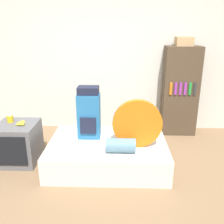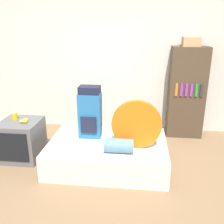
{
  "view_description": "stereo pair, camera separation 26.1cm",
  "coord_description": "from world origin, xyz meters",
  "px_view_note": "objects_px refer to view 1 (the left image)",
  "views": [
    {
      "loc": [
        0.23,
        -2.61,
        1.93
      ],
      "look_at": [
        0.12,
        0.62,
        0.81
      ],
      "focal_mm": 40.0,
      "sensor_mm": 36.0,
      "label": 1
    },
    {
      "loc": [
        0.49,
        -2.59,
        1.93
      ],
      "look_at": [
        0.12,
        0.62,
        0.81
      ],
      "focal_mm": 40.0,
      "sensor_mm": 36.0,
      "label": 2
    }
  ],
  "objects_px": {
    "television": "(18,143)",
    "canister": "(10,119)",
    "tent_bag": "(137,124)",
    "cardboard_box": "(184,41)",
    "bookshelf": "(180,91)",
    "sleeping_roll": "(121,145)",
    "backpack": "(89,113)"
  },
  "relations": [
    {
      "from": "television",
      "to": "canister",
      "type": "xyz_separation_m",
      "value": [
        -0.11,
        0.09,
        0.35
      ]
    },
    {
      "from": "tent_bag",
      "to": "cardboard_box",
      "type": "height_order",
      "value": "cardboard_box"
    },
    {
      "from": "tent_bag",
      "to": "cardboard_box",
      "type": "relative_size",
      "value": 2.33
    },
    {
      "from": "tent_bag",
      "to": "television",
      "type": "bearing_deg",
      "value": 174.17
    },
    {
      "from": "television",
      "to": "bookshelf",
      "type": "bearing_deg",
      "value": 24.36
    },
    {
      "from": "bookshelf",
      "to": "sleeping_roll",
      "type": "bearing_deg",
      "value": -125.21
    },
    {
      "from": "sleeping_roll",
      "to": "cardboard_box",
      "type": "distance_m",
      "value": 2.23
    },
    {
      "from": "sleeping_roll",
      "to": "canister",
      "type": "bearing_deg",
      "value": 164.94
    },
    {
      "from": "bookshelf",
      "to": "television",
      "type": "bearing_deg",
      "value": -155.64
    },
    {
      "from": "canister",
      "to": "cardboard_box",
      "type": "distance_m",
      "value": 3.08
    },
    {
      "from": "canister",
      "to": "bookshelf",
      "type": "height_order",
      "value": "bookshelf"
    },
    {
      "from": "bookshelf",
      "to": "canister",
      "type": "bearing_deg",
      "value": -158.14
    },
    {
      "from": "sleeping_roll",
      "to": "backpack",
      "type": "bearing_deg",
      "value": 135.15
    },
    {
      "from": "sleeping_roll",
      "to": "tent_bag",
      "type": "bearing_deg",
      "value": 38.72
    },
    {
      "from": "backpack",
      "to": "tent_bag",
      "type": "bearing_deg",
      "value": -23.04
    },
    {
      "from": "backpack",
      "to": "tent_bag",
      "type": "height_order",
      "value": "backpack"
    },
    {
      "from": "sleeping_roll",
      "to": "television",
      "type": "relative_size",
      "value": 0.64
    },
    {
      "from": "bookshelf",
      "to": "cardboard_box",
      "type": "distance_m",
      "value": 0.88
    },
    {
      "from": "tent_bag",
      "to": "cardboard_box",
      "type": "distance_m",
      "value": 1.88
    },
    {
      "from": "backpack",
      "to": "canister",
      "type": "distance_m",
      "value": 1.16
    },
    {
      "from": "backpack",
      "to": "bookshelf",
      "type": "xyz_separation_m",
      "value": [
        1.54,
        1.06,
        0.07
      ]
    },
    {
      "from": "backpack",
      "to": "canister",
      "type": "xyz_separation_m",
      "value": [
        -1.16,
        -0.03,
        -0.09
      ]
    },
    {
      "from": "sleeping_roll",
      "to": "canister",
      "type": "height_order",
      "value": "canister"
    },
    {
      "from": "sleeping_roll",
      "to": "cardboard_box",
      "type": "xyz_separation_m",
      "value": [
        1.07,
        1.53,
        1.22
      ]
    },
    {
      "from": "backpack",
      "to": "cardboard_box",
      "type": "distance_m",
      "value": 2.09
    },
    {
      "from": "tent_bag",
      "to": "canister",
      "type": "xyz_separation_m",
      "value": [
        -1.84,
        0.26,
        -0.05
      ]
    },
    {
      "from": "backpack",
      "to": "sleeping_roll",
      "type": "relative_size",
      "value": 2.01
    },
    {
      "from": "tent_bag",
      "to": "television",
      "type": "height_order",
      "value": "tent_bag"
    },
    {
      "from": "tent_bag",
      "to": "television",
      "type": "distance_m",
      "value": 1.78
    },
    {
      "from": "backpack",
      "to": "television",
      "type": "xyz_separation_m",
      "value": [
        -1.05,
        -0.11,
        -0.44
      ]
    },
    {
      "from": "canister",
      "to": "cardboard_box",
      "type": "height_order",
      "value": "cardboard_box"
    },
    {
      "from": "sleeping_roll",
      "to": "canister",
      "type": "distance_m",
      "value": 1.69
    }
  ]
}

